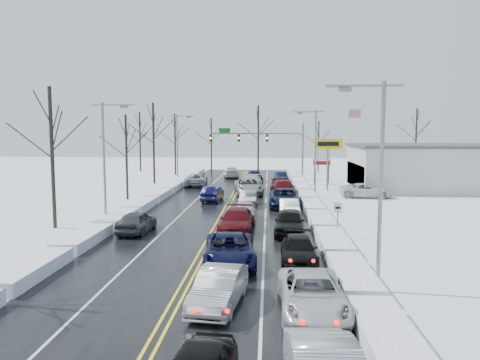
# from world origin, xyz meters

# --- Properties ---
(ground) EXTENTS (160.00, 160.00, 0.00)m
(ground) POSITION_xyz_m (0.00, 0.00, 0.00)
(ground) COLOR white
(ground) RESTS_ON ground
(road_surface) EXTENTS (14.00, 84.00, 0.01)m
(road_surface) POSITION_xyz_m (0.00, 2.00, 0.01)
(road_surface) COLOR black
(road_surface) RESTS_ON ground
(snow_bank_left) EXTENTS (1.71, 72.00, 0.69)m
(snow_bank_left) POSITION_xyz_m (-7.60, 2.00, 0.00)
(snow_bank_left) COLOR white
(snow_bank_left) RESTS_ON ground
(snow_bank_right) EXTENTS (1.71, 72.00, 0.69)m
(snow_bank_right) POSITION_xyz_m (7.60, 2.00, 0.00)
(snow_bank_right) COLOR white
(snow_bank_right) RESTS_ON ground
(traffic_signal_mast) EXTENTS (13.28, 0.39, 8.00)m
(traffic_signal_mast) POSITION_xyz_m (3.45, 27.99, 5.48)
(traffic_signal_mast) COLOR slate
(traffic_signal_mast) RESTS_ON ground
(tires_plus_sign) EXTENTS (3.20, 0.34, 6.00)m
(tires_plus_sign) POSITION_xyz_m (10.50, 15.99, 4.99)
(tires_plus_sign) COLOR slate
(tires_plus_sign) RESTS_ON ground
(used_vehicles_sign) EXTENTS (2.20, 0.22, 4.65)m
(used_vehicles_sign) POSITION_xyz_m (10.50, 22.00, 3.32)
(used_vehicles_sign) COLOR slate
(used_vehicles_sign) RESTS_ON ground
(speed_limit_sign) EXTENTS (0.55, 0.09, 2.35)m
(speed_limit_sign) POSITION_xyz_m (8.20, -8.00, 1.63)
(speed_limit_sign) COLOR slate
(speed_limit_sign) RESTS_ON ground
(flagpole) EXTENTS (1.87, 1.20, 10.00)m
(flagpole) POSITION_xyz_m (15.17, 30.00, 5.93)
(flagpole) COLOR silver
(flagpole) RESTS_ON ground
(dealership_building) EXTENTS (20.40, 12.40, 5.30)m
(dealership_building) POSITION_xyz_m (23.98, 18.00, 2.66)
(dealership_building) COLOR beige
(dealership_building) RESTS_ON ground
(streetlight_se) EXTENTS (3.20, 0.25, 9.00)m
(streetlight_se) POSITION_xyz_m (8.30, -18.00, 5.31)
(streetlight_se) COLOR slate
(streetlight_se) RESTS_ON ground
(streetlight_ne) EXTENTS (3.20, 0.25, 9.00)m
(streetlight_ne) POSITION_xyz_m (8.30, 10.00, 5.31)
(streetlight_ne) COLOR slate
(streetlight_ne) RESTS_ON ground
(streetlight_sw) EXTENTS (3.20, 0.25, 9.00)m
(streetlight_sw) POSITION_xyz_m (-8.30, -4.00, 5.31)
(streetlight_sw) COLOR slate
(streetlight_sw) RESTS_ON ground
(streetlight_nw) EXTENTS (3.20, 0.25, 9.00)m
(streetlight_nw) POSITION_xyz_m (-8.30, 24.00, 5.31)
(streetlight_nw) COLOR slate
(streetlight_nw) RESTS_ON ground
(tree_left_b) EXTENTS (4.00, 4.00, 10.00)m
(tree_left_b) POSITION_xyz_m (-11.50, -6.00, 6.99)
(tree_left_b) COLOR #2D231C
(tree_left_b) RESTS_ON ground
(tree_left_c) EXTENTS (3.40, 3.40, 8.50)m
(tree_left_c) POSITION_xyz_m (-10.50, 8.00, 5.94)
(tree_left_c) COLOR #2D231C
(tree_left_c) RESTS_ON ground
(tree_left_d) EXTENTS (4.20, 4.20, 10.50)m
(tree_left_d) POSITION_xyz_m (-11.20, 22.00, 7.33)
(tree_left_d) COLOR #2D231C
(tree_left_d) RESTS_ON ground
(tree_left_e) EXTENTS (3.80, 3.80, 9.50)m
(tree_left_e) POSITION_xyz_m (-10.80, 34.00, 6.64)
(tree_left_e) COLOR #2D231C
(tree_left_e) RESTS_ON ground
(tree_far_a) EXTENTS (4.00, 4.00, 10.00)m
(tree_far_a) POSITION_xyz_m (-18.00, 40.00, 6.99)
(tree_far_a) COLOR #2D231C
(tree_far_a) RESTS_ON ground
(tree_far_b) EXTENTS (3.60, 3.60, 9.00)m
(tree_far_b) POSITION_xyz_m (-6.00, 41.00, 6.29)
(tree_far_b) COLOR #2D231C
(tree_far_b) RESTS_ON ground
(tree_far_c) EXTENTS (4.40, 4.40, 11.00)m
(tree_far_c) POSITION_xyz_m (2.00, 39.00, 7.68)
(tree_far_c) COLOR #2D231C
(tree_far_c) RESTS_ON ground
(tree_far_d) EXTENTS (3.40, 3.40, 8.50)m
(tree_far_d) POSITION_xyz_m (12.00, 40.50, 5.94)
(tree_far_d) COLOR #2D231C
(tree_far_d) RESTS_ON ground
(tree_far_e) EXTENTS (4.20, 4.20, 10.50)m
(tree_far_e) POSITION_xyz_m (28.00, 41.00, 7.33)
(tree_far_e) COLOR #2D231C
(tree_far_e) RESTS_ON ground
(queued_car_1) EXTENTS (2.16, 4.73, 1.50)m
(queued_car_1) POSITION_xyz_m (1.80, -20.16, 0.00)
(queued_car_1) COLOR #93969A
(queued_car_1) RESTS_ON ground
(queued_car_2) EXTENTS (3.09, 5.86, 1.57)m
(queued_car_2) POSITION_xyz_m (1.74, -14.38, 0.00)
(queued_car_2) COLOR black
(queued_car_2) RESTS_ON ground
(queued_car_3) EXTENTS (2.41, 5.55, 1.59)m
(queued_car_3) POSITION_xyz_m (1.57, -6.65, 0.00)
(queued_car_3) COLOR #4F0A10
(queued_car_3) RESTS_ON ground
(queued_car_4) EXTENTS (1.86, 4.37, 1.47)m
(queued_car_4) POSITION_xyz_m (1.89, -2.37, 0.00)
(queued_car_4) COLOR silver
(queued_car_4) RESTS_ON ground
(queued_car_5) EXTENTS (1.65, 4.41, 1.44)m
(queued_car_5) POSITION_xyz_m (1.91, 4.51, 0.00)
(queued_car_5) COLOR #393B3E
(queued_car_5) RESTS_ON ground
(queued_car_6) EXTENTS (3.64, 6.45, 1.70)m
(queued_car_6) POSITION_xyz_m (1.56, 12.69, 0.00)
(queued_car_6) COLOR #999CA0
(queued_car_6) RESTS_ON ground
(queued_car_7) EXTENTS (2.67, 5.97, 1.70)m
(queued_car_7) POSITION_xyz_m (1.73, 15.95, 0.00)
(queued_car_7) COLOR silver
(queued_car_7) RESTS_ON ground
(queued_car_8) EXTENTS (2.48, 4.84, 1.58)m
(queued_car_8) POSITION_xyz_m (1.88, 24.97, 0.00)
(queued_car_8) COLOR black
(queued_car_8) RESTS_ON ground
(queued_car_10) EXTENTS (2.63, 5.43, 1.49)m
(queued_car_10) POSITION_xyz_m (5.42, -20.61, 0.00)
(queued_car_10) COLOR silver
(queued_car_10) RESTS_ON ground
(queued_car_11) EXTENTS (1.99, 4.70, 1.35)m
(queued_car_11) POSITION_xyz_m (5.35, -13.74, 0.00)
(queued_car_11) COLOR black
(queued_car_11) RESTS_ON ground
(queued_car_12) EXTENTS (2.29, 5.04, 1.68)m
(queued_car_12) POSITION_xyz_m (5.16, -7.03, 0.00)
(queued_car_12) COLOR black
(queued_car_12) RESTS_ON ground
(queued_car_13) EXTENTS (1.57, 4.37, 1.44)m
(queued_car_13) POSITION_xyz_m (5.42, -0.86, 0.00)
(queued_car_13) COLOR white
(queued_car_13) RESTS_ON ground
(queued_car_14) EXTENTS (2.82, 6.02, 1.66)m
(queued_car_14) POSITION_xyz_m (5.20, 4.26, 0.00)
(queued_car_14) COLOR black
(queued_car_14) RESTS_ON ground
(queued_car_15) EXTENTS (3.06, 6.07, 1.69)m
(queued_car_15) POSITION_xyz_m (5.32, 10.79, 0.00)
(queued_car_15) COLOR #46090F
(queued_car_15) RESTS_ON ground
(queued_car_16) EXTENTS (2.17, 4.72, 1.57)m
(queued_car_16) POSITION_xyz_m (5.09, 16.38, 0.00)
(queued_car_16) COLOR black
(queued_car_16) RESTS_ON ground
(queued_car_17) EXTENTS (1.89, 4.29, 1.37)m
(queued_car_17) POSITION_xyz_m (5.37, 24.47, 0.00)
(queued_car_17) COLOR black
(queued_car_17) RESTS_ON ground
(oncoming_car_0) EXTENTS (1.88, 4.63, 1.49)m
(oncoming_car_0) POSITION_xyz_m (-1.74, 7.22, 0.00)
(oncoming_car_0) COLOR black
(oncoming_car_0) RESTS_ON ground
(oncoming_car_1) EXTENTS (3.18, 6.00, 1.61)m
(oncoming_car_1) POSITION_xyz_m (-5.28, 19.50, 0.00)
(oncoming_car_1) COLOR #96989E
(oncoming_car_1) RESTS_ON ground
(oncoming_car_2) EXTENTS (2.73, 5.54, 1.55)m
(oncoming_car_2) POSITION_xyz_m (-1.74, 30.41, 0.00)
(oncoming_car_2) COLOR silver
(oncoming_car_2) RESTS_ON ground
(oncoming_car_3) EXTENTS (2.06, 4.56, 1.52)m
(oncoming_car_3) POSITION_xyz_m (-5.23, -7.14, 0.00)
(oncoming_car_3) COLOR #3B3E40
(oncoming_car_3) RESTS_ON ground
(parked_car_0) EXTENTS (5.54, 3.00, 1.48)m
(parked_car_0) POSITION_xyz_m (13.83, 10.70, 0.00)
(parked_car_0) COLOR silver
(parked_car_0) RESTS_ON ground
(parked_car_1) EXTENTS (2.41, 4.79, 1.34)m
(parked_car_1) POSITION_xyz_m (16.98, 15.81, 0.00)
(parked_car_1) COLOR #424547
(parked_car_1) RESTS_ON ground
(parked_car_2) EXTENTS (1.59, 3.95, 1.35)m
(parked_car_2) POSITION_xyz_m (14.95, 23.05, 0.00)
(parked_car_2) COLOR #4A0910
(parked_car_2) RESTS_ON ground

